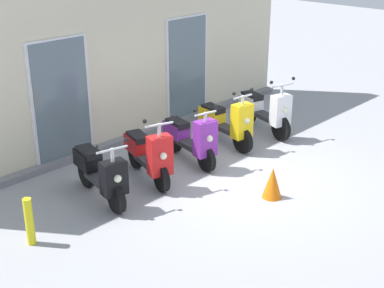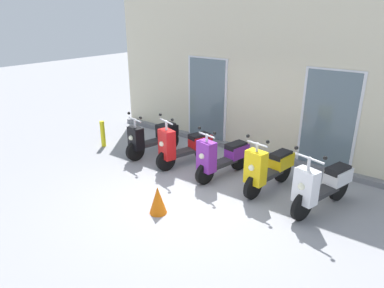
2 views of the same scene
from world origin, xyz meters
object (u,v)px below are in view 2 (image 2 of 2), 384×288
at_px(scooter_red, 184,146).
at_px(traffic_cone, 158,200).
at_px(curb_bollard, 103,134).
at_px(scooter_white, 322,185).
at_px(scooter_purple, 222,157).
at_px(scooter_yellow, 268,168).
at_px(scooter_black, 153,138).

distance_m(scooter_red, traffic_cone, 2.15).
xyz_separation_m(scooter_red, curb_bollard, (-2.49, -0.33, -0.13)).
height_order(traffic_cone, curb_bollard, curb_bollard).
distance_m(scooter_white, curb_bollard, 5.71).
relative_size(scooter_red, scooter_purple, 0.98).
bearing_deg(scooter_purple, scooter_yellow, 2.20).
relative_size(scooter_white, curb_bollard, 2.33).
height_order(scooter_red, scooter_purple, scooter_red).
distance_m(traffic_cone, curb_bollard, 3.78).
bearing_deg(scooter_black, scooter_white, -1.30).
distance_m(scooter_red, curb_bollard, 2.52).
relative_size(scooter_black, traffic_cone, 2.97).
bearing_deg(scooter_purple, scooter_black, 179.46).
bearing_deg(curb_bollard, scooter_black, 13.56).
distance_m(scooter_purple, traffic_cone, 1.95).
xyz_separation_m(scooter_red, scooter_yellow, (2.11, 0.05, 0.01)).
relative_size(scooter_purple, scooter_white, 0.94).
relative_size(scooter_yellow, curb_bollard, 2.19).
bearing_deg(scooter_yellow, curb_bollard, -175.28).
xyz_separation_m(scooter_black, curb_bollard, (-1.49, -0.36, -0.11)).
bearing_deg(scooter_white, scooter_red, 178.80).
bearing_deg(scooter_yellow, traffic_cone, -120.93).
relative_size(scooter_yellow, scooter_white, 0.94).
relative_size(scooter_purple, traffic_cone, 2.94).
height_order(scooter_yellow, curb_bollard, scooter_yellow).
bearing_deg(scooter_purple, curb_bollard, -174.52).
relative_size(scooter_black, scooter_yellow, 1.01).
xyz_separation_m(scooter_black, scooter_red, (1.01, -0.03, 0.02)).
bearing_deg(scooter_white, scooter_yellow, 173.88).
relative_size(scooter_black, scooter_red, 1.03).
distance_m(scooter_black, curb_bollard, 1.53).
xyz_separation_m(scooter_yellow, curb_bollard, (-4.61, -0.38, -0.15)).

